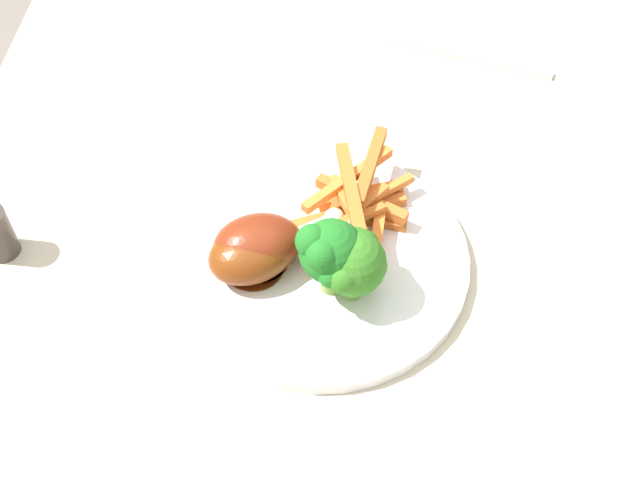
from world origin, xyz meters
name	(u,v)px	position (x,y,z in m)	size (l,w,h in m)	color
dining_table	(333,289)	(0.00, 0.00, 0.62)	(1.03, 0.75, 0.73)	beige
dinner_plate	(320,259)	(-0.05, 0.01, 0.74)	(0.26, 0.26, 0.01)	white
broccoli_floret_front	(330,253)	(-0.09, 0.00, 0.79)	(0.06, 0.06, 0.08)	#8EB64E
broccoli_floret_middle	(352,265)	(-0.09, -0.02, 0.78)	(0.06, 0.05, 0.07)	#7FB34C
broccoli_floret_back	(354,256)	(-0.08, -0.02, 0.78)	(0.05, 0.05, 0.06)	#86A54A
carrot_fries_pile	(355,202)	(-0.01, -0.02, 0.76)	(0.15, 0.11, 0.04)	orange
chicken_drumstick_near	(263,243)	(-0.06, 0.06, 0.77)	(0.08, 0.14, 0.05)	#56190C
chicken_drumstick_far	(257,251)	(-0.07, 0.06, 0.76)	(0.10, 0.13, 0.04)	#511E09
fork	(468,57)	(0.24, -0.14, 0.73)	(0.19, 0.01, 0.01)	silver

